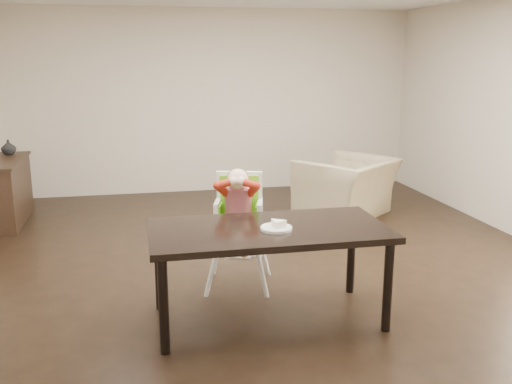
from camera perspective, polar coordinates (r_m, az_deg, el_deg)
ground at (r=5.54m, az=1.20°, el=-7.83°), size 7.00×7.00×0.00m
room_walls at (r=5.17m, az=1.31°, el=11.71°), size 6.02×7.02×2.71m
dining_table at (r=4.34m, az=1.28°, el=-4.56°), size 1.80×0.90×0.75m
high_chair at (r=4.99m, az=-1.77°, el=-1.15°), size 0.54×0.54×1.07m
plate at (r=4.26m, az=2.10°, el=-3.46°), size 0.26×0.26×0.07m
armchair at (r=7.39m, az=9.06°, el=1.44°), size 1.35×1.28×1.00m
sideboard at (r=7.63m, az=-23.72°, el=0.06°), size 0.44×1.26×0.79m
vase at (r=7.91m, az=-23.51°, el=4.10°), size 0.23×0.24×0.18m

